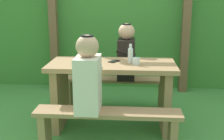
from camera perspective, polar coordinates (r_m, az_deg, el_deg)
The scene contains 12 objects.
ground_plane at distance 3.47m, azimuth -0.00°, elevation -11.09°, with size 12.00×12.00×0.00m, color #43873D.
hedge_backdrop at distance 5.23m, azimuth 1.69°, elevation 9.87°, with size 6.40×1.00×2.17m, color #3C7C30.
pergola_post_left at distance 4.73m, azimuth -11.47°, elevation 9.66°, with size 0.12×0.12×2.26m, color brown.
pergola_post_right at distance 4.63m, azimuth 14.38°, elevation 9.41°, with size 0.12×0.12×2.26m, color brown.
picnic_table at distance 3.28m, azimuth -0.00°, elevation -2.84°, with size 1.40×0.64×0.77m.
bench_near at distance 2.83m, azimuth -0.86°, elevation -10.28°, with size 1.40×0.24×0.44m.
bench_far at distance 3.89m, azimuth 0.61°, elevation -3.31°, with size 1.40×0.24×0.44m.
person_white_shirt at distance 2.69m, azimuth -4.73°, elevation -1.28°, with size 0.25×0.35×0.72m.
person_black_coat at distance 3.77m, azimuth 2.81°, elevation 3.23°, with size 0.25×0.35×0.72m.
drinking_glass at distance 3.14m, azimuth 4.77°, elevation 1.75°, with size 0.08×0.08×0.08m, color silver.
bottle_left at distance 3.21m, azimuth 3.64°, elevation 2.95°, with size 0.06×0.06×0.21m.
cell_phone at distance 3.27m, azimuth 0.40°, elevation 1.72°, with size 0.07×0.14×0.01m, color black.
Camera 1 is at (0.23, -3.13, 1.49)m, focal length 46.65 mm.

